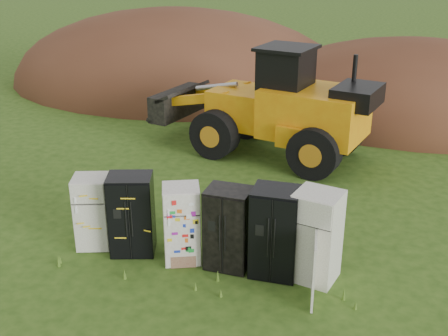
# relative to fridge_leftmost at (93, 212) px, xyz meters

# --- Properties ---
(ground) EXTENTS (120.00, 120.00, 0.00)m
(ground) POSITION_rel_fridge_leftmost_xyz_m (2.52, -0.01, -0.80)
(ground) COLOR #2A4813
(ground) RESTS_ON ground
(fridge_leftmost) EXTENTS (0.88, 0.86, 1.61)m
(fridge_leftmost) POSITION_rel_fridge_leftmost_xyz_m (0.00, 0.00, 0.00)
(fridge_leftmost) COLOR white
(fridge_leftmost) RESTS_ON ground
(fridge_black_side) EXTENTS (1.08, 0.95, 1.74)m
(fridge_black_side) POSITION_rel_fridge_leftmost_xyz_m (0.92, -0.01, 0.07)
(fridge_black_side) COLOR black
(fridge_black_side) RESTS_ON ground
(fridge_sticker) EXTENTS (0.93, 0.90, 1.65)m
(fridge_sticker) POSITION_rel_fridge_leftmost_xyz_m (2.04, -0.04, 0.02)
(fridge_sticker) COLOR white
(fridge_sticker) RESTS_ON ground
(fridge_dark_mid) EXTENTS (0.90, 0.75, 1.70)m
(fridge_dark_mid) POSITION_rel_fridge_leftmost_xyz_m (3.02, -0.01, 0.05)
(fridge_dark_mid) COLOR black
(fridge_dark_mid) RESTS_ON ground
(fridge_black_right) EXTENTS (0.92, 0.76, 1.83)m
(fridge_black_right) POSITION_rel_fridge_leftmost_xyz_m (3.97, -0.03, 0.11)
(fridge_black_right) COLOR black
(fridge_black_right) RESTS_ON ground
(fridge_open_door) EXTENTS (1.00, 0.95, 1.85)m
(fridge_open_door) POSITION_rel_fridge_leftmost_xyz_m (4.77, 0.00, 0.12)
(fridge_open_door) COLOR white
(fridge_open_door) RESTS_ON ground
(wheel_loader) EXTENTS (7.44, 4.42, 3.37)m
(wheel_loader) POSITION_rel_fridge_leftmost_xyz_m (2.16, 6.66, 0.88)
(wheel_loader) COLOR orange
(wheel_loader) RESTS_ON ground
(dirt_mound_right) EXTENTS (12.85, 9.43, 5.57)m
(dirt_mound_right) POSITION_rel_fridge_leftmost_xyz_m (6.98, 12.61, -0.80)
(dirt_mound_right) COLOR #4C2818
(dirt_mound_right) RESTS_ON ground
(dirt_mound_left) EXTENTS (15.65, 11.74, 6.78)m
(dirt_mound_left) POSITION_rel_fridge_leftmost_xyz_m (-3.38, 14.47, -0.80)
(dirt_mound_left) COLOR #4C2818
(dirt_mound_left) RESTS_ON ground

